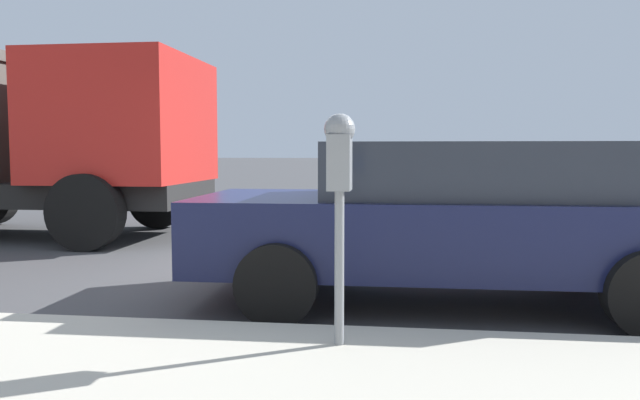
% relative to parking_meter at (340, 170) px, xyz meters
% --- Properties ---
extents(ground_plane, '(220.00, 220.00, 0.00)m').
position_rel_parking_meter_xyz_m(ground_plane, '(2.62, 0.65, -1.23)').
color(ground_plane, '#424244').
extents(parking_meter, '(0.21, 0.19, 1.43)m').
position_rel_parking_meter_xyz_m(parking_meter, '(0.00, 0.00, 0.00)').
color(parking_meter, gray).
rests_on(parking_meter, sidewalk).
extents(car_navy, '(2.05, 4.40, 1.41)m').
position_rel_parking_meter_xyz_m(car_navy, '(1.76, -0.82, -0.47)').
color(car_navy, '#14193D').
rests_on(car_navy, ground_plane).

